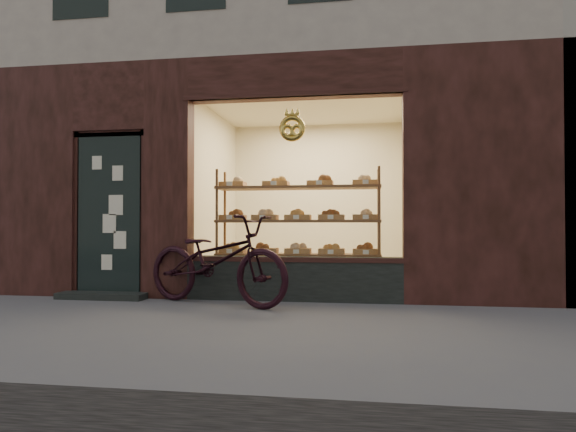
# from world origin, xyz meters

# --- Properties ---
(ground) EXTENTS (90.00, 90.00, 0.00)m
(ground) POSITION_xyz_m (0.00, 0.00, 0.00)
(ground) COLOR #545459
(display_shelf) EXTENTS (2.20, 0.45, 1.70)m
(display_shelf) POSITION_xyz_m (0.45, 2.55, 0.86)
(display_shelf) COLOR brown
(display_shelf) RESTS_ON ground
(bicycle) EXTENTS (2.14, 1.42, 1.06)m
(bicycle) POSITION_xyz_m (-0.41, 1.65, 0.53)
(bicycle) COLOR black
(bicycle) RESTS_ON ground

